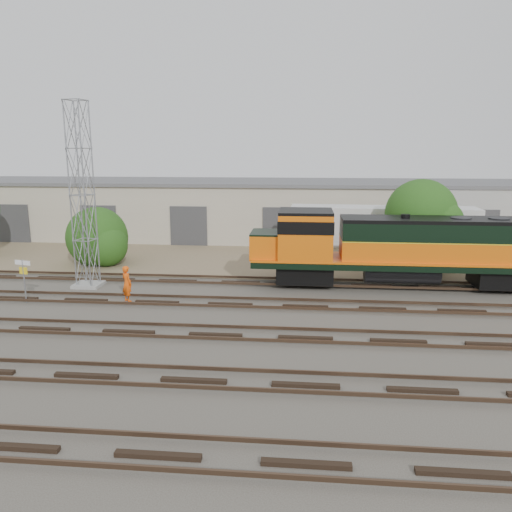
# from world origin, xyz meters

# --- Properties ---
(ground) EXTENTS (140.00, 140.00, 0.00)m
(ground) POSITION_xyz_m (0.00, 0.00, 0.00)
(ground) COLOR #47423A
(ground) RESTS_ON ground
(dirt_strip) EXTENTS (80.00, 16.00, 0.02)m
(dirt_strip) POSITION_xyz_m (0.00, 15.00, 0.01)
(dirt_strip) COLOR #726047
(dirt_strip) RESTS_ON ground
(tracks) EXTENTS (80.00, 20.40, 0.28)m
(tracks) POSITION_xyz_m (0.00, -3.00, 0.08)
(tracks) COLOR black
(tracks) RESTS_ON ground
(warehouse) EXTENTS (58.40, 10.40, 5.30)m
(warehouse) POSITION_xyz_m (0.04, 22.98, 2.65)
(warehouse) COLOR #B8AF99
(warehouse) RESTS_ON ground
(locomotive) EXTENTS (18.08, 3.17, 4.35)m
(locomotive) POSITION_xyz_m (9.45, 6.00, 2.48)
(locomotive) COLOR black
(locomotive) RESTS_ON tracks
(signal_tower) EXTENTS (1.61, 1.61, 10.92)m
(signal_tower) POSITION_xyz_m (-9.16, 4.50, 5.30)
(signal_tower) COLOR gray
(signal_tower) RESTS_ON ground
(sign_post) EXTENTS (0.97, 0.27, 2.42)m
(sign_post) POSITION_xyz_m (-11.09, 0.88, 1.69)
(sign_post) COLOR gray
(sign_post) RESTS_ON ground
(worker) EXTENTS (0.86, 0.83, 2.00)m
(worker) POSITION_xyz_m (-5.72, 1.74, 1.00)
(worker) COLOR #F7540D
(worker) RESTS_ON ground
(semi_trailer) EXTENTS (13.38, 3.13, 4.09)m
(semi_trailer) POSITION_xyz_m (9.88, 12.94, 2.57)
(semi_trailer) COLOR silver
(semi_trailer) RESTS_ON ground
(dumpster_blue) EXTENTS (1.69, 1.60, 1.50)m
(dumpster_blue) POSITION_xyz_m (14.98, 16.58, 0.75)
(dumpster_blue) COLOR #141890
(dumpster_blue) RESTS_ON ground
(tree_mid) EXTENTS (4.61, 4.39, 4.39)m
(tree_mid) POSITION_xyz_m (-10.81, 10.38, 1.82)
(tree_mid) COLOR #382619
(tree_mid) RESTS_ON ground
(tree_east) EXTENTS (4.90, 4.67, 6.30)m
(tree_east) POSITION_xyz_m (11.75, 9.58, 3.85)
(tree_east) COLOR #382619
(tree_east) RESTS_ON ground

